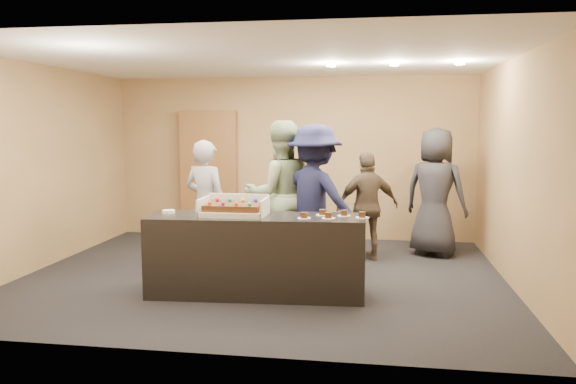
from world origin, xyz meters
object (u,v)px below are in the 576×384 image
object	(u,v)px
person_navy_man	(315,199)
plate_stack	(169,212)
serving_counter	(256,255)
cake_box	(235,211)
person_sage_man	(280,195)
person_brown_extra	(368,206)
sheet_cake	(234,207)
person_dark_suit	(435,192)
storage_cabinet	(209,174)
person_server_grey	(206,204)

from	to	relation	value
person_navy_man	plate_stack	bearing A→B (deg)	60.82
serving_counter	person_navy_man	world-z (taller)	person_navy_man
cake_box	plate_stack	xyz separation A→B (m)	(-0.78, 0.00, -0.03)
person_sage_man	person_brown_extra	world-z (taller)	person_sage_man
person_sage_man	sheet_cake	bearing A→B (deg)	51.61
cake_box	person_brown_extra	world-z (taller)	person_brown_extra
plate_stack	serving_counter	bearing A→B (deg)	-1.51
person_brown_extra	person_sage_man	bearing A→B (deg)	7.13
plate_stack	cake_box	bearing A→B (deg)	-0.01
person_sage_man	plate_stack	bearing A→B (deg)	23.67
person_brown_extra	person_dark_suit	size ratio (longest dim) A/B	0.82
serving_counter	plate_stack	distance (m)	1.13
storage_cabinet	person_brown_extra	bearing A→B (deg)	-26.75
person_server_grey	person_brown_extra	world-z (taller)	person_server_grey
serving_counter	person_brown_extra	xyz separation A→B (m)	(1.21, 1.84, 0.32)
serving_counter	person_navy_man	bearing A→B (deg)	59.49
plate_stack	person_navy_man	xyz separation A→B (m)	(1.57, 1.05, 0.04)
storage_cabinet	person_brown_extra	xyz separation A→B (m)	(2.72, -1.37, -0.30)
cake_box	person_sage_man	world-z (taller)	person_sage_man
storage_cabinet	plate_stack	bearing A→B (deg)	-81.46
storage_cabinet	cake_box	xyz separation A→B (m)	(1.26, -3.19, -0.13)
cake_box	person_server_grey	xyz separation A→B (m)	(-0.67, 1.09, -0.09)
sheet_cake	storage_cabinet	bearing A→B (deg)	111.37
storage_cabinet	person_server_grey	distance (m)	2.19
storage_cabinet	plate_stack	world-z (taller)	storage_cabinet
person_brown_extra	person_dark_suit	world-z (taller)	person_dark_suit
serving_counter	person_navy_man	xyz separation A→B (m)	(0.55, 1.07, 0.51)
serving_counter	person_server_grey	world-z (taller)	person_server_grey
person_server_grey	person_navy_man	size ratio (longest dim) A/B	0.89
storage_cabinet	person_sage_man	world-z (taller)	storage_cabinet
person_brown_extra	person_dark_suit	xyz separation A→B (m)	(0.97, 0.46, 0.17)
serving_counter	person_brown_extra	distance (m)	2.23
person_sage_man	cake_box	bearing A→B (deg)	51.32
serving_counter	sheet_cake	distance (m)	0.60
sheet_cake	person_server_grey	distance (m)	1.31
person_server_grey	person_dark_suit	world-z (taller)	person_dark_suit
plate_stack	person_server_grey	world-z (taller)	person_server_grey
serving_counter	person_sage_man	size ratio (longest dim) A/B	1.22
person_sage_man	person_dark_suit	bearing A→B (deg)	-177.11
cake_box	plate_stack	size ratio (longest dim) A/B	4.95
serving_counter	storage_cabinet	size ratio (longest dim) A/B	1.12
serving_counter	cake_box	bearing A→B (deg)	170.29
sheet_cake	person_sage_man	xyz separation A→B (m)	(0.32, 1.23, -0.02)
plate_stack	person_sage_man	world-z (taller)	person_sage_man
person_navy_man	person_dark_suit	xyz separation A→B (m)	(1.64, 1.23, -0.02)
person_dark_suit	person_navy_man	bearing A→B (deg)	63.41
person_server_grey	person_dark_suit	xyz separation A→B (m)	(3.10, 1.18, 0.08)
person_server_grey	person_navy_man	world-z (taller)	person_navy_man
sheet_cake	person_dark_suit	bearing A→B (deg)	43.39
plate_stack	person_dark_suit	xyz separation A→B (m)	(3.21, 2.27, 0.02)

